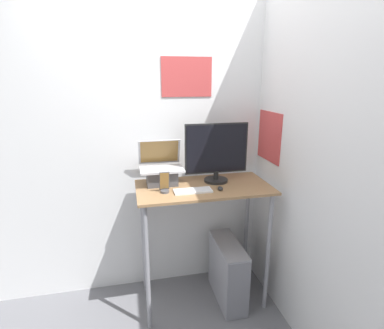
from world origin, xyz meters
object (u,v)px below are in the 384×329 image
(cell_phone, at_px, (165,185))
(computer_tower, at_px, (228,271))
(laptop, at_px, (162,172))
(keyboard, at_px, (193,191))
(monitor, at_px, (216,154))
(mouse, at_px, (220,188))

(cell_phone, xyz_separation_m, computer_tower, (0.52, 0.02, -0.82))
(laptop, xyz_separation_m, cell_phone, (-0.00, -0.19, -0.04))
(keyboard, bearing_deg, laptop, 132.25)
(monitor, bearing_deg, keyboard, -140.98)
(laptop, xyz_separation_m, computer_tower, (0.52, -0.17, -0.86))
(laptop, bearing_deg, cell_phone, -90.59)
(monitor, distance_m, cell_phone, 0.50)
(laptop, distance_m, mouse, 0.48)
(laptop, height_order, mouse, laptop)
(monitor, distance_m, keyboard, 0.37)
(keyboard, relative_size, cell_phone, 1.78)
(laptop, height_order, keyboard, laptop)
(mouse, bearing_deg, monitor, 82.78)
(mouse, bearing_deg, keyboard, 176.67)
(laptop, relative_size, cell_phone, 2.14)
(keyboard, distance_m, mouse, 0.21)
(mouse, bearing_deg, computer_tower, 30.91)
(laptop, height_order, computer_tower, laptop)
(cell_phone, bearing_deg, computer_tower, 1.84)
(monitor, relative_size, mouse, 8.36)
(monitor, xyz_separation_m, mouse, (-0.03, -0.20, -0.22))
(cell_phone, distance_m, computer_tower, 0.97)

